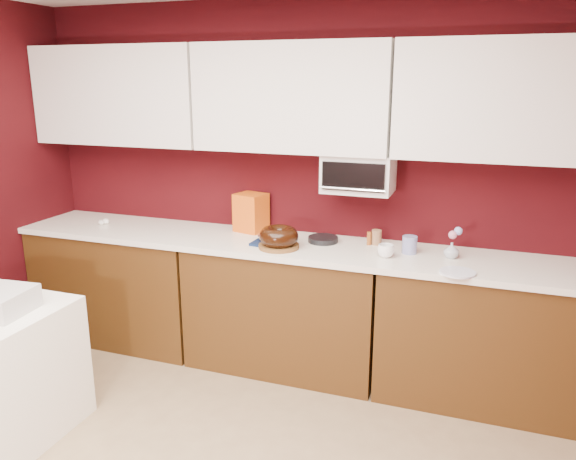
# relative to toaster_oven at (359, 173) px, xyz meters

# --- Properties ---
(wall_back) EXTENTS (4.00, 0.02, 2.50)m
(wall_back) POSITION_rel_toaster_oven_xyz_m (-0.45, 0.15, -0.12)
(wall_back) COLOR #37070B
(wall_back) RESTS_ON floor
(base_cabinet_left) EXTENTS (1.31, 0.58, 0.86)m
(base_cabinet_left) POSITION_rel_toaster_oven_xyz_m (-1.78, -0.17, -0.95)
(base_cabinet_left) COLOR #45290D
(base_cabinet_left) RESTS_ON floor
(base_cabinet_center) EXTENTS (1.31, 0.58, 0.86)m
(base_cabinet_center) POSITION_rel_toaster_oven_xyz_m (-0.45, -0.17, -0.95)
(base_cabinet_center) COLOR #45290D
(base_cabinet_center) RESTS_ON floor
(base_cabinet_right) EXTENTS (1.31, 0.58, 0.86)m
(base_cabinet_right) POSITION_rel_toaster_oven_xyz_m (0.88, -0.17, -0.95)
(base_cabinet_right) COLOR #45290D
(base_cabinet_right) RESTS_ON floor
(countertop) EXTENTS (4.00, 0.62, 0.04)m
(countertop) POSITION_rel_toaster_oven_xyz_m (-0.45, -0.17, -0.49)
(countertop) COLOR white
(countertop) RESTS_ON base_cabinet_center
(upper_cabinet_left) EXTENTS (1.31, 0.33, 0.70)m
(upper_cabinet_left) POSITION_rel_toaster_oven_xyz_m (-1.78, -0.02, 0.48)
(upper_cabinet_left) COLOR white
(upper_cabinet_left) RESTS_ON wall_back
(upper_cabinet_center) EXTENTS (1.31, 0.33, 0.70)m
(upper_cabinet_center) POSITION_rel_toaster_oven_xyz_m (-0.45, -0.02, 0.48)
(upper_cabinet_center) COLOR white
(upper_cabinet_center) RESTS_ON wall_back
(upper_cabinet_right) EXTENTS (1.31, 0.33, 0.70)m
(upper_cabinet_right) POSITION_rel_toaster_oven_xyz_m (0.88, -0.02, 0.48)
(upper_cabinet_right) COLOR white
(upper_cabinet_right) RESTS_ON wall_back
(toaster_oven) EXTENTS (0.45, 0.30, 0.25)m
(toaster_oven) POSITION_rel_toaster_oven_xyz_m (0.00, 0.00, 0.00)
(toaster_oven) COLOR white
(toaster_oven) RESTS_ON upper_cabinet_center
(toaster_oven_door) EXTENTS (0.40, 0.02, 0.18)m
(toaster_oven_door) POSITION_rel_toaster_oven_xyz_m (0.00, -0.16, 0.00)
(toaster_oven_door) COLOR black
(toaster_oven_door) RESTS_ON toaster_oven
(toaster_oven_handle) EXTENTS (0.42, 0.02, 0.02)m
(toaster_oven_handle) POSITION_rel_toaster_oven_xyz_m (0.00, -0.18, -0.07)
(toaster_oven_handle) COLOR silver
(toaster_oven_handle) RESTS_ON toaster_oven
(cake_base) EXTENTS (0.30, 0.30, 0.02)m
(cake_base) POSITION_rel_toaster_oven_xyz_m (-0.45, -0.29, -0.46)
(cake_base) COLOR brown
(cake_base) RESTS_ON countertop
(bundt_cake) EXTENTS (0.28, 0.28, 0.10)m
(bundt_cake) POSITION_rel_toaster_oven_xyz_m (-0.45, -0.29, -0.40)
(bundt_cake) COLOR black
(bundt_cake) RESTS_ON cake_base
(navy_towel) EXTENTS (0.24, 0.21, 0.02)m
(navy_towel) POSITION_rel_toaster_oven_xyz_m (-0.53, -0.23, -0.47)
(navy_towel) COLOR #122244
(navy_towel) RESTS_ON countertop
(foil_ham_nest) EXTENTS (0.19, 0.16, 0.07)m
(foil_ham_nest) POSITION_rel_toaster_oven_xyz_m (-0.53, -0.23, -0.42)
(foil_ham_nest) COLOR white
(foil_ham_nest) RESTS_ON navy_towel
(roasted_ham) EXTENTS (0.11, 0.10, 0.06)m
(roasted_ham) POSITION_rel_toaster_oven_xyz_m (-0.53, -0.23, -0.40)
(roasted_ham) COLOR #B86354
(roasted_ham) RESTS_ON foil_ham_nest
(pandoro_box) EXTENTS (0.24, 0.23, 0.27)m
(pandoro_box) POSITION_rel_toaster_oven_xyz_m (-0.79, 0.04, -0.34)
(pandoro_box) COLOR red
(pandoro_box) RESTS_ON countertop
(dark_pan) EXTENTS (0.26, 0.26, 0.04)m
(dark_pan) POSITION_rel_toaster_oven_xyz_m (-0.22, -0.06, -0.46)
(dark_pan) COLOR black
(dark_pan) RESTS_ON countertop
(coffee_mug) EXTENTS (0.12, 0.12, 0.10)m
(coffee_mug) POSITION_rel_toaster_oven_xyz_m (0.24, -0.25, -0.43)
(coffee_mug) COLOR white
(coffee_mug) RESTS_ON countertop
(blue_jar) EXTENTS (0.10, 0.10, 0.11)m
(blue_jar) POSITION_rel_toaster_oven_xyz_m (0.37, -0.12, -0.42)
(blue_jar) COLOR navy
(blue_jar) RESTS_ON countertop
(flower_vase) EXTENTS (0.09, 0.09, 0.11)m
(flower_vase) POSITION_rel_toaster_oven_xyz_m (0.63, -0.13, -0.42)
(flower_vase) COLOR #A9B5C0
(flower_vase) RESTS_ON countertop
(flower_pink) EXTENTS (0.05, 0.05, 0.05)m
(flower_pink) POSITION_rel_toaster_oven_xyz_m (0.63, -0.13, -0.33)
(flower_pink) COLOR pink
(flower_pink) RESTS_ON flower_vase
(flower_blue) EXTENTS (0.05, 0.05, 0.05)m
(flower_blue) POSITION_rel_toaster_oven_xyz_m (0.66, -0.11, -0.30)
(flower_blue) COLOR #92A9EA
(flower_blue) RESTS_ON flower_vase
(china_plate) EXTENTS (0.26, 0.26, 0.01)m
(china_plate) POSITION_rel_toaster_oven_xyz_m (0.68, -0.41, -0.47)
(china_plate) COLOR white
(china_plate) RESTS_ON countertop
(amber_bottle) EXTENTS (0.04, 0.04, 0.09)m
(amber_bottle) POSITION_rel_toaster_oven_xyz_m (0.09, -0.02, -0.43)
(amber_bottle) COLOR brown
(amber_bottle) RESTS_ON countertop
(paper_cup) EXTENTS (0.08, 0.08, 0.10)m
(paper_cup) POSITION_rel_toaster_oven_xyz_m (0.13, 0.00, -0.43)
(paper_cup) COLOR #885F3E
(paper_cup) RESTS_ON countertop
(egg_left) EXTENTS (0.06, 0.05, 0.04)m
(egg_left) POSITION_rel_toaster_oven_xyz_m (-1.92, -0.19, -0.46)
(egg_left) COLOR silver
(egg_left) RESTS_ON countertop
(egg_right) EXTENTS (0.06, 0.05, 0.04)m
(egg_right) POSITION_rel_toaster_oven_xyz_m (-1.91, -0.16, -0.45)
(egg_right) COLOR white
(egg_right) RESTS_ON countertop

